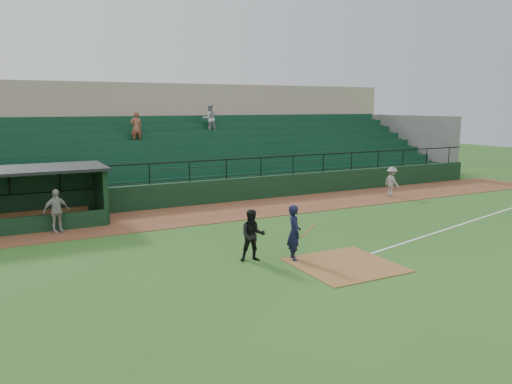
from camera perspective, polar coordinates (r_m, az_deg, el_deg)
name	(u,v)px	position (r m, az deg, el deg)	size (l,w,h in m)	color
ground	(326,257)	(16.75, 7.99, -7.33)	(90.00, 90.00, 0.00)	#2A581C
warning_track	(227,211)	(23.50, -3.38, -2.22)	(40.00, 4.00, 0.03)	brown
home_plate_dirt	(345,265)	(15.98, 10.08, -8.18)	(3.00, 3.00, 0.03)	brown
foul_line	(465,223)	(22.96, 22.72, -3.29)	(18.00, 0.09, 0.01)	white
stadium_structure	(169,149)	(31.01, -9.86, 4.86)	(38.00, 13.08, 6.40)	black
batter_at_plate	(294,233)	(16.09, 4.38, -4.64)	(1.10, 0.75, 1.80)	black
umpire	(253,236)	(15.94, -0.38, -4.99)	(0.81, 0.63, 1.68)	black
runner	(392,182)	(28.18, 15.22, 1.15)	(1.03, 0.59, 1.60)	gray
dugout_player_a	(56,211)	(20.86, -21.83, -2.02)	(1.01, 0.42, 1.72)	#A39D98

